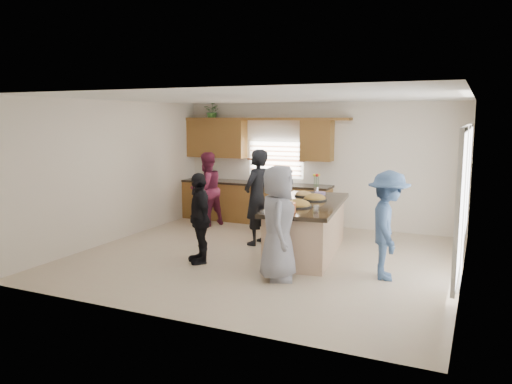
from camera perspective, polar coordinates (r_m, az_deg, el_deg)
The scene contains 18 objects.
floor at distance 8.95m, azimuth 0.95°, elevation -7.47°, with size 6.50×6.50×0.00m, color #C4B492.
room_shell at distance 8.62m, azimuth 0.98°, elevation 4.76°, with size 6.52×6.02×2.81m.
back_cabinetry at distance 11.80m, azimuth -0.27°, elevation 0.96°, with size 4.08×0.66×2.46m.
right_wall_glazing at distance 7.84m, azimuth 22.67°, elevation -0.38°, with size 0.06×4.00×2.25m.
island at distance 9.12m, azimuth 5.86°, elevation -4.27°, with size 1.48×2.82×0.95m.
platter_front at distance 8.59m, azimuth 4.74°, elevation -1.49°, with size 0.50×0.50×0.20m.
platter_mid at distance 9.30m, azimuth 6.76°, elevation -0.75°, with size 0.44×0.44×0.18m.
platter_back at distance 9.76m, azimuth 5.45°, elevation -0.30°, with size 0.36×0.36×0.14m.
salad_bowl at distance 8.08m, azimuth 3.06°, elevation -1.70°, with size 0.43×0.43×0.15m.
clear_cup at distance 8.14m, azimuth 6.89°, elevation -1.86°, with size 0.09×0.09×0.11m, color white.
plate_stack at distance 9.96m, azimuth 7.33°, elevation -0.14°, with size 0.22×0.22×0.05m, color #9C80BA.
flower_vase at distance 10.02m, azimuth 6.92°, elevation 1.07°, with size 0.14×0.14×0.41m.
potted_plant at distance 12.30m, azimuth -4.99°, elevation 9.20°, with size 0.39×0.34×0.44m, color #376A2A.
woman_left_back at distance 9.68m, azimuth 0.08°, elevation -0.59°, with size 0.68×0.45×1.86m, color black.
woman_left_mid at distance 11.44m, azimuth -5.67°, elevation 0.33°, with size 0.82×0.64×1.69m, color maroon.
woman_left_front at distance 8.54m, azimuth -6.49°, elevation -2.96°, with size 0.91×0.38×1.55m, color black.
woman_right_back at distance 7.88m, azimuth 14.85°, elevation -3.69°, with size 1.08×0.62×1.68m, color #38537A.
woman_right_front at distance 7.58m, azimuth 2.55°, elevation -3.54°, with size 0.86×0.56×1.76m, color gray.
Camera 1 is at (3.43, -7.89, 2.47)m, focal length 35.00 mm.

